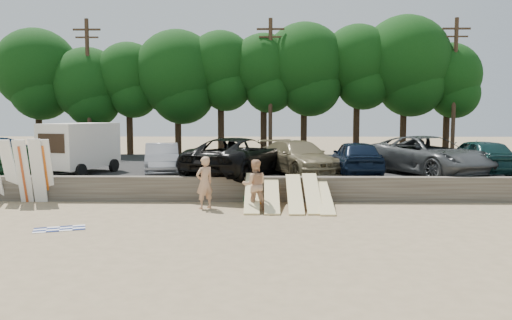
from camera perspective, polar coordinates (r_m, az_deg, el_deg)
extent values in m
plane|color=tan|center=(17.40, -4.33, -6.41)|extent=(120.00, 120.00, 0.00)
cube|color=#6B6356|center=(20.26, -3.57, -3.30)|extent=(44.00, 0.50, 1.00)
cube|color=#282828|center=(27.69, -2.36, -1.29)|extent=(44.00, 14.50, 0.70)
cylinder|color=#382616|center=(37.97, -23.55, 3.60)|extent=(0.44, 0.44, 3.97)
sphere|color=#164915|center=(38.08, -23.77, 9.44)|extent=(5.65, 5.65, 5.65)
cylinder|color=#382616|center=(36.66, -18.49, 3.20)|extent=(0.44, 0.44, 3.30)
sphere|color=#164915|center=(36.70, -18.64, 8.24)|extent=(5.01, 5.01, 5.01)
cylinder|color=#382616|center=(35.82, -14.23, 3.60)|extent=(0.44, 0.44, 3.72)
sphere|color=#164915|center=(35.90, -14.37, 9.40)|extent=(4.50, 4.50, 4.50)
cylinder|color=#382616|center=(35.09, -8.89, 3.73)|extent=(0.44, 0.44, 3.80)
sphere|color=#164915|center=(35.19, -8.98, 9.79)|extent=(5.91, 5.91, 5.91)
cylinder|color=#382616|center=(34.70, -4.02, 4.08)|extent=(0.44, 0.44, 4.18)
sphere|color=#164915|center=(34.85, -4.07, 10.80)|extent=(4.66, 4.66, 4.66)
cylinder|color=#382616|center=(34.45, 0.88, 3.98)|extent=(0.44, 0.44, 4.05)
sphere|color=#164915|center=(34.58, 0.89, 10.55)|extent=(4.60, 4.60, 4.60)
cylinder|color=#382616|center=(34.68, 5.48, 4.08)|extent=(0.44, 0.44, 4.19)
sphere|color=#164915|center=(34.84, 5.54, 10.83)|extent=(5.68, 5.68, 5.68)
cylinder|color=#382616|center=(35.16, 11.40, 4.14)|extent=(0.44, 0.44, 4.35)
sphere|color=#164915|center=(35.33, 11.52, 11.05)|extent=(4.95, 4.95, 4.95)
cylinder|color=#382616|center=(35.88, 16.47, 4.04)|extent=(0.44, 0.44, 4.34)
sphere|color=#164915|center=(36.05, 16.65, 10.79)|extent=(6.17, 6.17, 6.17)
cylinder|color=#382616|center=(36.79, 20.90, 3.42)|extent=(0.44, 0.44, 3.67)
sphere|color=#164915|center=(36.87, 21.09, 9.00)|extent=(4.44, 4.44, 4.44)
cylinder|color=#473321|center=(34.98, -18.60, 7.78)|extent=(0.26, 0.26, 9.00)
cube|color=#473321|center=(35.36, -18.79, 13.93)|extent=(1.80, 0.12, 0.12)
cube|color=#473321|center=(35.29, -18.76, 13.13)|extent=(1.50, 0.10, 0.10)
cylinder|color=#473321|center=(33.01, 1.66, 8.21)|extent=(0.26, 0.26, 9.00)
cube|color=#473321|center=(33.42, 1.67, 14.73)|extent=(1.80, 0.12, 0.12)
cube|color=#473321|center=(33.34, 1.67, 13.88)|extent=(1.50, 0.10, 0.10)
cylinder|color=#473321|center=(35.27, 21.73, 7.65)|extent=(0.26, 0.26, 9.00)
cube|color=#473321|center=(35.65, 21.95, 13.76)|extent=(1.80, 0.12, 0.12)
cube|color=#473321|center=(35.58, 21.92, 12.97)|extent=(1.50, 0.10, 0.10)
cube|color=silver|center=(24.94, -19.45, 1.62)|extent=(2.97, 4.14, 2.06)
cube|color=black|center=(23.49, -22.36, 1.77)|extent=(1.34, 0.48, 0.84)
cylinder|color=black|center=(24.75, -22.91, -0.96)|extent=(0.37, 0.64, 0.62)
cylinder|color=black|center=(23.47, -19.37, -1.16)|extent=(0.37, 0.64, 0.62)
cylinder|color=black|center=(26.58, -19.38, -0.43)|extent=(0.37, 0.64, 0.62)
cylinder|color=black|center=(25.39, -15.93, -0.59)|extent=(0.37, 0.64, 0.62)
imported|color=#14391E|center=(25.23, -24.75, 0.05)|extent=(2.92, 4.61, 1.46)
imported|color=#95959A|center=(24.07, -10.70, 0.18)|extent=(2.37, 4.55, 1.43)
imported|color=black|center=(22.62, -2.11, 0.37)|extent=(5.12, 6.99, 1.77)
imported|color=#807351|center=(23.49, 4.85, 0.29)|extent=(4.21, 5.81, 1.56)
imported|color=black|center=(23.46, 11.33, 0.27)|extent=(1.93, 4.77, 1.62)
imported|color=#484B4D|center=(24.47, 19.08, 0.49)|extent=(5.36, 7.11, 1.79)
imported|color=#123333|center=(25.62, 24.06, 0.38)|extent=(2.30, 5.02, 1.67)
cube|color=white|center=(22.20, -26.31, -1.11)|extent=(0.57, 0.79, 2.52)
cube|color=white|center=(21.64, -25.08, -1.19)|extent=(0.53, 0.72, 2.53)
cube|color=white|center=(21.50, -23.68, -1.14)|extent=(0.51, 0.57, 2.56)
cube|color=white|center=(21.54, -22.86, -1.13)|extent=(0.54, 0.70, 2.54)
cube|color=#FFE8A0|center=(18.77, -0.41, -3.73)|extent=(0.56, 2.82, 1.16)
cube|color=#FFE8A0|center=(18.77, 1.80, -3.99)|extent=(0.56, 2.88, 0.99)
cube|color=#FFE8A0|center=(18.73, 4.43, -3.84)|extent=(0.56, 2.84, 1.11)
cube|color=#FFE8A0|center=(18.84, 6.43, -3.75)|extent=(0.56, 2.82, 1.15)
cube|color=#FFE8A0|center=(18.80, 7.71, -4.16)|extent=(0.56, 2.90, 0.90)
imported|color=tan|center=(18.66, -5.90, -2.58)|extent=(0.85, 0.81, 1.95)
imported|color=tan|center=(18.22, -0.15, -2.87)|extent=(0.98, 0.80, 1.87)
cube|color=#23803B|center=(19.66, -0.72, -4.56)|extent=(0.46, 0.42, 0.32)
cube|color=orange|center=(19.67, 0.36, -4.70)|extent=(0.36, 0.32, 0.22)
plane|color=white|center=(16.59, -21.54, -7.33)|extent=(1.93, 1.93, 0.00)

